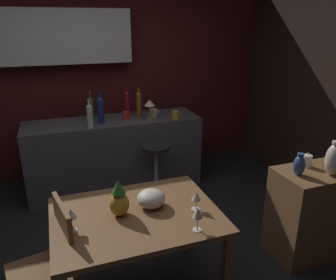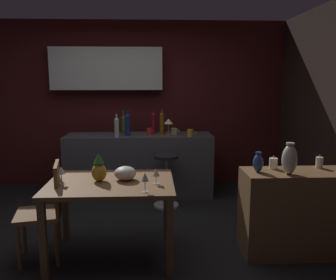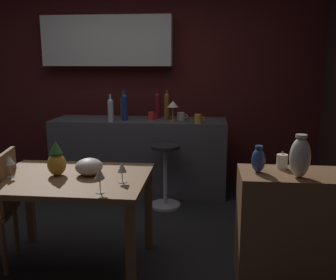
% 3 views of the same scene
% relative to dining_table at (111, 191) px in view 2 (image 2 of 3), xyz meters
% --- Properties ---
extents(ground_plane, '(9.00, 9.00, 0.00)m').
position_rel_dining_table_xyz_m(ground_plane, '(-0.00, 0.42, -0.65)').
color(ground_plane, black).
extents(wall_kitchen_back, '(5.20, 0.33, 2.60)m').
position_rel_dining_table_xyz_m(wall_kitchen_back, '(-0.06, 2.49, 0.77)').
color(wall_kitchen_back, '#4C1919').
rests_on(wall_kitchen_back, ground_plane).
extents(dining_table, '(1.16, 0.87, 0.74)m').
position_rel_dining_table_xyz_m(dining_table, '(0.00, 0.00, 0.00)').
color(dining_table, brown).
rests_on(dining_table, ground_plane).
extents(kitchen_counter, '(2.10, 0.60, 0.90)m').
position_rel_dining_table_xyz_m(kitchen_counter, '(0.20, 1.85, -0.20)').
color(kitchen_counter, '#4C4C51').
rests_on(kitchen_counter, ground_plane).
extents(sideboard_cabinet, '(1.10, 0.44, 0.82)m').
position_rel_dining_table_xyz_m(sideboard_cabinet, '(1.80, -0.01, -0.24)').
color(sideboard_cabinet, brown).
rests_on(sideboard_cabinet, ground_plane).
extents(chair_near_window, '(0.47, 0.47, 0.92)m').
position_rel_dining_table_xyz_m(chair_near_window, '(-0.60, -0.04, -0.14)').
color(chair_near_window, brown).
rests_on(chair_near_window, ground_plane).
extents(bar_stool, '(0.34, 0.34, 0.70)m').
position_rel_dining_table_xyz_m(bar_stool, '(0.57, 1.33, -0.27)').
color(bar_stool, '#262323').
rests_on(bar_stool, ground_plane).
extents(wine_glass_left, '(0.07, 0.07, 0.15)m').
position_rel_dining_table_xyz_m(wine_glass_left, '(0.42, -0.09, 0.20)').
color(wine_glass_left, silver).
rests_on(wine_glass_left, dining_table).
extents(wine_glass_right, '(0.08, 0.08, 0.16)m').
position_rel_dining_table_xyz_m(wine_glass_right, '(-0.44, -0.06, 0.22)').
color(wine_glass_right, silver).
rests_on(wine_glass_right, dining_table).
extents(wine_glass_center, '(0.07, 0.07, 0.17)m').
position_rel_dining_table_xyz_m(wine_glass_center, '(0.32, -0.33, 0.22)').
color(wine_glass_center, silver).
rests_on(wine_glass_center, dining_table).
extents(pineapple_centerpiece, '(0.14, 0.14, 0.27)m').
position_rel_dining_table_xyz_m(pineapple_centerpiece, '(-0.11, 0.02, 0.21)').
color(pineapple_centerpiece, gold).
rests_on(pineapple_centerpiece, dining_table).
extents(fruit_bowl, '(0.21, 0.21, 0.13)m').
position_rel_dining_table_xyz_m(fruit_bowl, '(0.13, 0.06, 0.16)').
color(fruit_bowl, beige).
rests_on(fruit_bowl, dining_table).
extents(wine_bottle_clear, '(0.07, 0.07, 0.32)m').
position_rel_dining_table_xyz_m(wine_bottle_clear, '(-0.10, 1.62, 0.40)').
color(wine_bottle_clear, silver).
rests_on(wine_bottle_clear, kitchen_counter).
extents(wine_bottle_ruby, '(0.07, 0.07, 0.35)m').
position_rel_dining_table_xyz_m(wine_bottle_ruby, '(0.41, 1.97, 0.42)').
color(wine_bottle_ruby, maroon).
rests_on(wine_bottle_ruby, kitchen_counter).
extents(wine_bottle_olive, '(0.08, 0.08, 0.33)m').
position_rel_dining_table_xyz_m(wine_bottle_olive, '(-0.04, 2.03, 0.40)').
color(wine_bottle_olive, '#475623').
rests_on(wine_bottle_olive, kitchen_counter).
extents(wine_bottle_cobalt, '(0.07, 0.07, 0.37)m').
position_rel_dining_table_xyz_m(wine_bottle_cobalt, '(0.04, 1.75, 0.42)').
color(wine_bottle_cobalt, navy).
rests_on(wine_bottle_cobalt, kitchen_counter).
extents(wine_bottle_amber, '(0.06, 0.06, 0.36)m').
position_rel_dining_table_xyz_m(wine_bottle_amber, '(0.53, 1.87, 0.43)').
color(wine_bottle_amber, '#8C5114').
rests_on(wine_bottle_amber, kitchen_counter).
extents(cup_cream, '(0.13, 0.09, 0.09)m').
position_rel_dining_table_xyz_m(cup_cream, '(0.71, 1.83, 0.30)').
color(cup_cream, beige).
rests_on(cup_cream, kitchen_counter).
extents(cup_mustard, '(0.12, 0.09, 0.10)m').
position_rel_dining_table_xyz_m(cup_mustard, '(0.92, 1.62, 0.31)').
color(cup_mustard, gold).
rests_on(cup_mustard, kitchen_counter).
extents(cup_red, '(0.11, 0.08, 0.10)m').
position_rel_dining_table_xyz_m(cup_red, '(0.35, 1.82, 0.30)').
color(cup_red, red).
rests_on(cup_red, kitchen_counter).
extents(counter_lamp, '(0.13, 0.13, 0.24)m').
position_rel_dining_table_xyz_m(counter_lamp, '(0.62, 1.71, 0.44)').
color(counter_lamp, '#A58447').
rests_on(counter_lamp, kitchen_counter).
extents(pillar_candle_tall, '(0.07, 0.07, 0.13)m').
position_rel_dining_table_xyz_m(pillar_candle_tall, '(2.03, 0.11, 0.23)').
color(pillar_candle_tall, white).
rests_on(pillar_candle_tall, sideboard_cabinet).
extents(pillar_candle_short, '(0.08, 0.08, 0.13)m').
position_rel_dining_table_xyz_m(pillar_candle_short, '(1.56, 0.10, 0.23)').
color(pillar_candle_short, white).
rests_on(pillar_candle_short, sideboard_cabinet).
extents(vase_ceramic_blue, '(0.10, 0.10, 0.19)m').
position_rel_dining_table_xyz_m(vase_ceramic_blue, '(1.38, -0.01, 0.26)').
color(vase_ceramic_blue, '#334C8C').
rests_on(vase_ceramic_blue, sideboard_cabinet).
extents(vase_ceramic_ivory, '(0.14, 0.14, 0.29)m').
position_rel_dining_table_xyz_m(vase_ceramic_ivory, '(1.64, -0.11, 0.31)').
color(vase_ceramic_ivory, beige).
rests_on(vase_ceramic_ivory, sideboard_cabinet).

